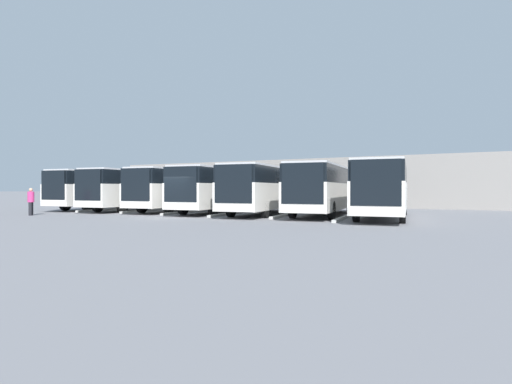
{
  "coord_description": "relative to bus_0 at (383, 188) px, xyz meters",
  "views": [
    {
      "loc": [
        -15.92,
        19.35,
        1.73
      ],
      "look_at": [
        -2.92,
        -5.79,
        1.53
      ],
      "focal_mm": 28.0,
      "sensor_mm": 36.0,
      "label": 1
    }
  ],
  "objects": [
    {
      "name": "station_building",
      "position": [
        11.73,
        -18.43,
        0.61
      ],
      "size": [
        43.27,
        13.72,
        4.79
      ],
      "color": "gray",
      "rests_on": "ground_plane"
    },
    {
      "name": "bus_2",
      "position": [
        7.82,
        -0.24,
        0.0
      ],
      "size": [
        3.83,
        11.84,
        3.25
      ],
      "rotation": [
        0.0,
        0.0,
        0.11
      ],
      "color": "silver",
      "rests_on": "ground_plane"
    },
    {
      "name": "curb_divider_1",
      "position": [
        5.87,
        0.95,
        -1.74
      ],
      "size": [
        0.92,
        6.32,
        0.15
      ],
      "primitive_type": "cube",
      "rotation": [
        0.0,
        0.0,
        0.11
      ],
      "color": "#B2B2AD",
      "rests_on": "ground_plane"
    },
    {
      "name": "bus_0",
      "position": [
        0.0,
        0.0,
        0.0
      ],
      "size": [
        3.83,
        11.84,
        3.25
      ],
      "rotation": [
        0.0,
        0.0,
        0.11
      ],
      "color": "silver",
      "rests_on": "ground_plane"
    },
    {
      "name": "curb_divider_2",
      "position": [
        9.77,
        1.48,
        -1.74
      ],
      "size": [
        0.92,
        6.32,
        0.15
      ],
      "primitive_type": "cube",
      "rotation": [
        0.0,
        0.0,
        0.11
      ],
      "color": "#B2B2AD",
      "rests_on": "ground_plane"
    },
    {
      "name": "curb_divider_4",
      "position": [
        17.59,
        0.97,
        -1.74
      ],
      "size": [
        0.92,
        6.32,
        0.15
      ],
      "primitive_type": "cube",
      "rotation": [
        0.0,
        0.0,
        0.11
      ],
      "color": "#B2B2AD",
      "rests_on": "ground_plane"
    },
    {
      "name": "curb_divider_3",
      "position": [
        13.68,
        1.22,
        -1.74
      ],
      "size": [
        0.92,
        6.32,
        0.15
      ],
      "primitive_type": "cube",
      "rotation": [
        0.0,
        0.0,
        0.11
      ],
      "color": "#B2B2AD",
      "rests_on": "ground_plane"
    },
    {
      "name": "ground_plane",
      "position": [
        11.73,
        5.38,
        -1.81
      ],
      "size": [
        600.0,
        600.0,
        0.0
      ],
      "primitive_type": "plane",
      "color": "slate"
    },
    {
      "name": "bus_1",
      "position": [
        3.91,
        -0.77,
        0.0
      ],
      "size": [
        3.83,
        11.84,
        3.25
      ],
      "rotation": [
        0.0,
        0.0,
        0.11
      ],
      "color": "silver",
      "rests_on": "ground_plane"
    },
    {
      "name": "bus_3",
      "position": [
        11.73,
        -0.5,
        0.0
      ],
      "size": [
        3.83,
        11.84,
        3.25
      ],
      "rotation": [
        0.0,
        0.0,
        0.11
      ],
      "color": "silver",
      "rests_on": "ground_plane"
    },
    {
      "name": "pedestrian",
      "position": [
        21.05,
        8.24,
        -0.84
      ],
      "size": [
        0.56,
        0.56,
        1.81
      ],
      "rotation": [
        0.0,
        0.0,
        5.34
      ],
      "color": "black",
      "rests_on": "ground_plane"
    },
    {
      "name": "bus_5",
      "position": [
        19.55,
        -0.22,
        0.0
      ],
      "size": [
        3.83,
        11.84,
        3.25
      ],
      "rotation": [
        0.0,
        0.0,
        0.11
      ],
      "color": "silver",
      "rests_on": "ground_plane"
    },
    {
      "name": "curb_divider_0",
      "position": [
        1.96,
        1.72,
        -1.74
      ],
      "size": [
        0.92,
        6.32,
        0.15
      ],
      "primitive_type": "cube",
      "rotation": [
        0.0,
        0.0,
        0.11
      ],
      "color": "#B2B2AD",
      "rests_on": "ground_plane"
    },
    {
      "name": "bus_4",
      "position": [
        15.64,
        -0.75,
        0.0
      ],
      "size": [
        3.83,
        11.84,
        3.25
      ],
      "rotation": [
        0.0,
        0.0,
        0.11
      ],
      "color": "silver",
      "rests_on": "ground_plane"
    },
    {
      "name": "curb_divider_5",
      "position": [
        21.5,
        1.5,
        -1.74
      ],
      "size": [
        0.92,
        6.32,
        0.15
      ],
      "primitive_type": "cube",
      "rotation": [
        0.0,
        0.0,
        0.11
      ],
      "color": "#B2B2AD",
      "rests_on": "ground_plane"
    },
    {
      "name": "bus_6",
      "position": [
        23.46,
        -0.4,
        0.0
      ],
      "size": [
        3.83,
        11.84,
        3.25
      ],
      "rotation": [
        0.0,
        0.0,
        0.11
      ],
      "color": "silver",
      "rests_on": "ground_plane"
    }
  ]
}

